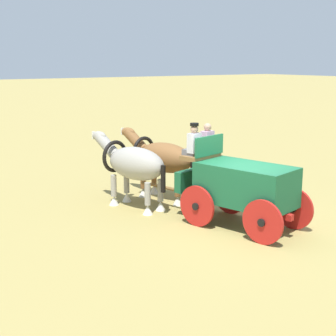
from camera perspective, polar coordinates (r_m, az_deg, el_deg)
ground_plane at (r=13.88m, az=8.62°, el=-6.65°), size 220.00×220.00×0.00m
show_wagon at (r=13.65m, az=8.18°, el=-1.85°), size 5.53×2.36×2.74m
draft_horse_near at (r=15.29m, az=-3.96°, el=0.43°), size 3.10×1.47×2.21m
draft_horse_off at (r=16.20m, az=-0.67°, el=1.09°), size 3.14×1.45×2.20m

